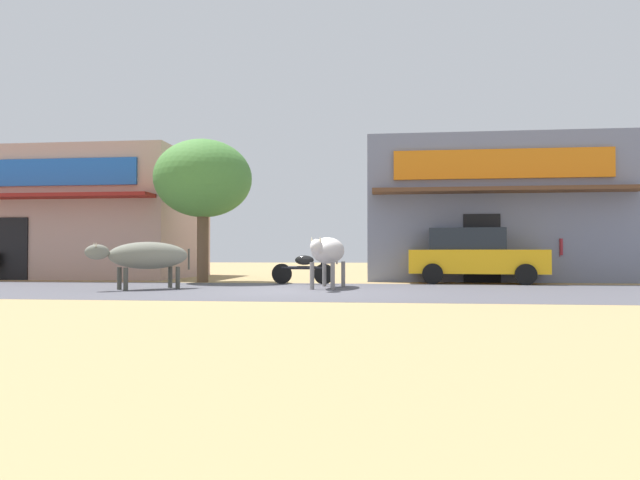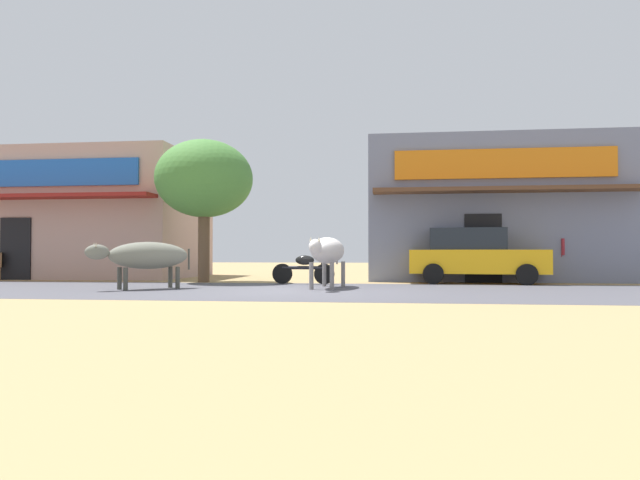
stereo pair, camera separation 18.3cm
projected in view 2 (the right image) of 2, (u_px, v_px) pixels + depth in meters
name	position (u px, v px, depth m)	size (l,w,h in m)	color
ground	(294.00, 290.00, 13.72)	(80.00, 80.00, 0.00)	#A38858
asphalt_road	(294.00, 290.00, 13.72)	(72.00, 6.41, 0.00)	#4C4B53
storefront_left_cafe	(88.00, 216.00, 21.75)	(8.14, 6.18, 4.61)	tan
storefront_right_club	(489.00, 212.00, 19.91)	(8.19, 6.18, 4.65)	slate
roadside_tree	(204.00, 179.00, 17.70)	(3.01, 3.01, 4.42)	brown
parked_hatchback_car	(475.00, 255.00, 17.05)	(4.10, 2.18, 1.64)	#F0AA14
parked_motorcycle	(304.00, 268.00, 16.55)	(1.85, 0.29, 1.05)	black
cow_near_brown	(146.00, 256.00, 14.19)	(2.22, 2.06, 1.18)	slate
cow_far_dark	(327.00, 251.00, 14.62)	(0.98, 2.76, 1.31)	beige
pedestrian_by_shop	(561.00, 253.00, 17.29)	(0.46, 0.61, 1.55)	brown
cafe_chair_by_doorway	(84.00, 265.00, 19.25)	(0.44, 0.44, 0.92)	brown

